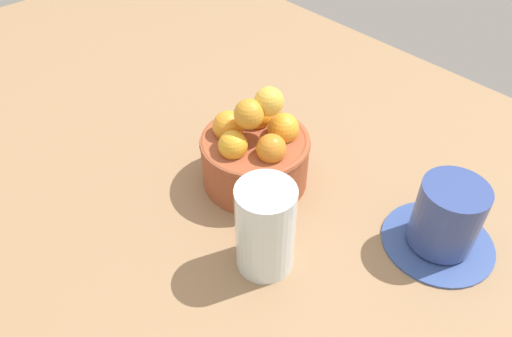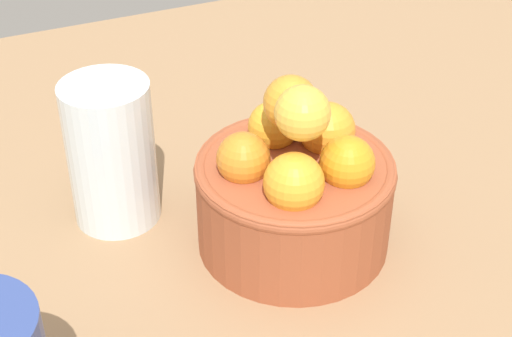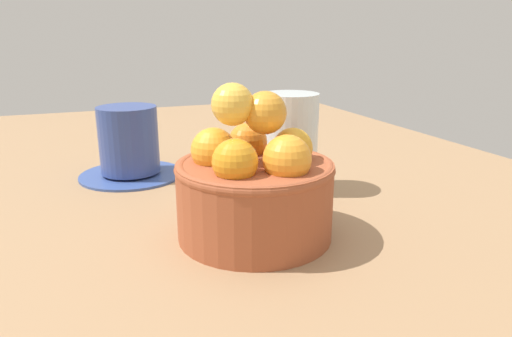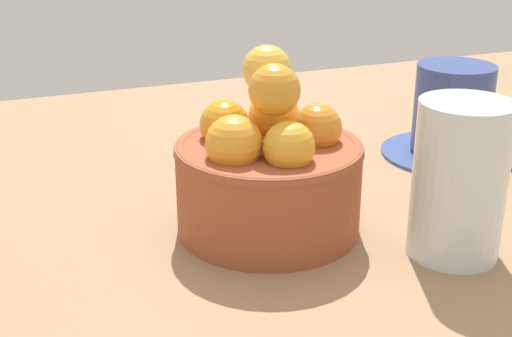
{
  "view_description": "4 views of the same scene",
  "coord_description": "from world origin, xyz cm",
  "views": [
    {
      "loc": [
        -35.19,
        31.97,
        44.74
      ],
      "look_at": [
        -1.84,
        1.52,
        4.07
      ],
      "focal_mm": 34.42,
      "sensor_mm": 36.0,
      "label": 1
    },
    {
      "loc": [
        -20.33,
        -38.87,
        36.69
      ],
      "look_at": [
        -1.85,
        2.39,
        5.43
      ],
      "focal_mm": 54.86,
      "sensor_mm": 36.0,
      "label": 2
    },
    {
      "loc": [
        35.92,
        -13.54,
        17.68
      ],
      "look_at": [
        -0.83,
        0.43,
        6.0
      ],
      "focal_mm": 32.48,
      "sensor_mm": 36.0,
      "label": 3
    },
    {
      "loc": [
        18.48,
        44.46,
        24.09
      ],
      "look_at": [
        0.93,
        -0.17,
        4.98
      ],
      "focal_mm": 49.5,
      "sensor_mm": 36.0,
      "label": 4
    }
  ],
  "objects": [
    {
      "name": "water_glass",
      "position": [
        -10.67,
        8.26,
        5.56
      ],
      "size": [
        6.4,
        6.4,
        11.12
      ],
      "primitive_type": "cylinder",
      "color": "silver",
      "rests_on": "ground_plane"
    },
    {
      "name": "coffee_cup",
      "position": [
        -22.34,
        -8.38,
        3.92
      ],
      "size": [
        12.86,
        12.86,
        8.86
      ],
      "color": "#375094",
      "rests_on": "ground_plane"
    },
    {
      "name": "terracotta_bowl",
      "position": [
        -0.0,
        -0.04,
        4.79
      ],
      "size": [
        13.89,
        13.89,
        13.67
      ],
      "color": "#9E4C2D",
      "rests_on": "ground_plane"
    },
    {
      "name": "ground_plane",
      "position": [
        0.0,
        0.0,
        -1.84
      ],
      "size": [
        153.74,
        87.47,
        3.67
      ],
      "primitive_type": "cube",
      "color": "#997551"
    }
  ]
}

